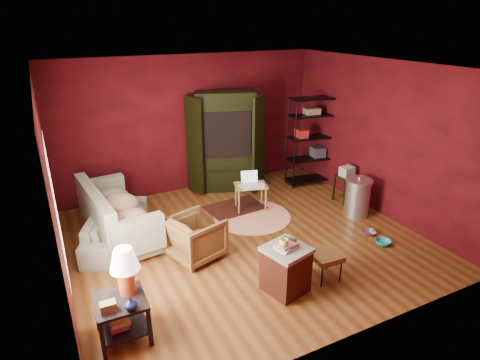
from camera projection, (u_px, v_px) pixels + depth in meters
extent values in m
cube|color=brown|center=(245.00, 240.00, 6.72)|extent=(5.50, 5.00, 0.02)
cube|color=white|center=(246.00, 66.00, 5.66)|extent=(5.50, 5.00, 0.02)
cube|color=#4D0B11|center=(190.00, 124.00, 8.27)|extent=(5.50, 0.02, 2.80)
cube|color=#4D0B11|center=(358.00, 233.00, 4.10)|extent=(5.50, 0.02, 2.80)
cube|color=#4D0B11|center=(51.00, 193.00, 5.05)|extent=(0.02, 5.00, 2.80)
cube|color=#4D0B11|center=(380.00, 138.00, 7.33)|extent=(0.02, 5.00, 2.80)
cube|color=white|center=(56.00, 209.00, 4.15)|extent=(0.02, 1.20, 1.40)
imported|color=gray|center=(116.00, 220.00, 6.56)|extent=(1.23, 1.92, 0.72)
imported|color=black|center=(196.00, 236.00, 6.09)|extent=(0.86, 0.89, 0.74)
imported|color=silver|center=(369.00, 228.00, 6.83)|extent=(0.25, 0.14, 0.24)
imported|color=teal|center=(384.00, 238.00, 6.51)|extent=(0.26, 0.16, 0.25)
imported|color=#0B133B|center=(130.00, 304.00, 4.29)|extent=(0.18, 0.19, 0.14)
imported|color=#E1DB6E|center=(284.00, 242.00, 5.11)|extent=(0.13, 0.11, 0.12)
cube|color=black|center=(120.00, 301.00, 4.47)|extent=(0.57, 0.57, 0.04)
cube|color=black|center=(123.00, 326.00, 4.59)|extent=(0.53, 0.53, 0.03)
cube|color=black|center=(103.00, 341.00, 4.25)|extent=(0.05, 0.05, 0.52)
cube|color=black|center=(150.00, 327.00, 4.45)|extent=(0.05, 0.05, 0.52)
cube|color=black|center=(97.00, 312.00, 4.67)|extent=(0.05, 0.05, 0.52)
cube|color=black|center=(140.00, 300.00, 4.87)|extent=(0.05, 0.05, 0.52)
cylinder|color=#CC5225|center=(127.00, 281.00, 4.52)|extent=(0.19, 0.19, 0.32)
cone|color=#F2E5C6|center=(124.00, 259.00, 4.41)|extent=(0.34, 0.34, 0.26)
cube|color=olive|center=(108.00, 307.00, 4.27)|extent=(0.17, 0.11, 0.11)
cube|color=#C73141|center=(119.00, 324.00, 4.56)|extent=(0.21, 0.26, 0.03)
cube|color=#318CC7|center=(119.00, 321.00, 4.55)|extent=(0.21, 0.26, 0.03)
cube|color=gold|center=(120.00, 319.00, 4.54)|extent=(0.21, 0.26, 0.03)
cube|color=gray|center=(120.00, 223.00, 6.65)|extent=(1.00, 1.96, 0.40)
cube|color=gray|center=(96.00, 214.00, 6.38)|extent=(0.39, 1.89, 0.79)
cube|color=gray|center=(138.00, 236.00, 5.84)|extent=(0.81, 0.27, 0.54)
cube|color=gray|center=(102.00, 192.00, 7.30)|extent=(0.81, 0.27, 0.54)
ellipsoid|color=#AB3A18|center=(132.00, 218.00, 6.13)|extent=(0.57, 0.57, 0.28)
ellipsoid|color=#AB3A18|center=(120.00, 204.00, 6.55)|extent=(0.63, 0.63, 0.32)
ellipsoid|color=gray|center=(112.00, 196.00, 6.95)|extent=(0.53, 0.53, 0.26)
cube|color=#441A0F|center=(286.00, 271.00, 5.36)|extent=(0.61, 0.61, 0.60)
cube|color=gray|center=(287.00, 250.00, 5.24)|extent=(0.65, 0.65, 0.06)
cube|color=beige|center=(287.00, 247.00, 5.22)|extent=(0.34, 0.29, 0.02)
cube|color=#4F93B8|center=(287.00, 245.00, 5.21)|extent=(0.34, 0.30, 0.02)
cube|color=#D34F62|center=(287.00, 244.00, 5.20)|extent=(0.30, 0.25, 0.02)
cube|color=black|center=(290.00, 239.00, 5.27)|extent=(0.15, 0.18, 0.02)
cube|color=black|center=(326.00, 256.00, 5.58)|extent=(0.41, 0.41, 0.08)
cube|color=black|center=(325.00, 259.00, 5.60)|extent=(0.36, 0.36, 0.02)
cylinder|color=black|center=(322.00, 277.00, 5.46)|extent=(0.02, 0.02, 0.32)
cylinder|color=black|center=(341.00, 271.00, 5.58)|extent=(0.02, 0.02, 0.32)
cylinder|color=black|center=(309.00, 265.00, 5.73)|extent=(0.02, 0.02, 0.32)
cylinder|color=black|center=(327.00, 260.00, 5.85)|extent=(0.02, 0.02, 0.32)
cylinder|color=#F4E6CB|center=(252.00, 216.00, 7.48)|extent=(1.76, 1.76, 0.01)
cube|color=#4C1C14|center=(235.00, 207.00, 7.82)|extent=(1.16, 0.82, 0.01)
cube|color=olive|center=(251.00, 185.00, 7.58)|extent=(0.69, 0.57, 0.03)
cylinder|color=olive|center=(239.00, 202.00, 7.48)|extent=(0.04, 0.04, 0.50)
cylinder|color=olive|center=(266.00, 200.00, 7.57)|extent=(0.04, 0.04, 0.50)
cylinder|color=olive|center=(236.00, 195.00, 7.79)|extent=(0.04, 0.04, 0.50)
cylinder|color=olive|center=(262.00, 193.00, 7.88)|extent=(0.04, 0.04, 0.50)
cube|color=silver|center=(250.00, 184.00, 7.60)|extent=(0.37, 0.30, 0.02)
cube|color=silver|center=(249.00, 176.00, 7.66)|extent=(0.32, 0.15, 0.21)
cube|color=silver|center=(246.00, 187.00, 7.47)|extent=(0.23, 0.31, 0.00)
cube|color=silver|center=(259.00, 186.00, 7.52)|extent=(0.32, 0.36, 0.00)
cube|color=black|center=(226.00, 141.00, 8.42)|extent=(1.36, 1.04, 2.09)
cube|color=black|center=(226.00, 132.00, 8.23)|extent=(1.10, 0.81, 0.93)
cube|color=black|center=(194.00, 146.00, 8.07)|extent=(0.18, 0.49, 1.98)
cube|color=black|center=(259.00, 144.00, 8.20)|extent=(0.44, 0.33, 1.98)
cube|color=#292B2E|center=(226.00, 137.00, 8.32)|extent=(0.83, 0.75, 0.57)
cube|color=black|center=(227.00, 140.00, 8.07)|extent=(0.52, 0.20, 0.44)
cube|color=black|center=(226.00, 166.00, 8.57)|extent=(1.12, 0.86, 0.05)
cylinder|color=black|center=(295.00, 147.00, 8.32)|extent=(0.03, 0.03, 1.92)
cylinder|color=black|center=(333.00, 143.00, 8.59)|extent=(0.03, 0.03, 1.92)
cylinder|color=black|center=(287.00, 142.00, 8.66)|extent=(0.03, 0.03, 1.92)
cylinder|color=black|center=(324.00, 138.00, 8.92)|extent=(0.03, 0.03, 1.92)
cube|color=black|center=(307.00, 179.00, 8.94)|extent=(0.99, 0.53, 0.03)
cube|color=black|center=(309.00, 159.00, 8.76)|extent=(0.99, 0.53, 0.03)
cube|color=black|center=(310.00, 137.00, 8.58)|extent=(0.99, 0.53, 0.03)
cube|color=black|center=(312.00, 115.00, 8.40)|extent=(0.99, 0.53, 0.03)
cube|color=black|center=(313.00, 98.00, 8.27)|extent=(0.99, 0.53, 0.03)
cube|color=maroon|center=(301.00, 133.00, 8.48)|extent=(0.25, 0.29, 0.17)
cube|color=#32323E|center=(318.00, 152.00, 8.78)|extent=(0.30, 0.30, 0.21)
cube|color=#7D644B|center=(312.00, 111.00, 8.37)|extent=(0.35, 0.26, 0.13)
cube|color=black|center=(346.00, 176.00, 7.92)|extent=(0.40, 0.40, 0.04)
cube|color=black|center=(345.00, 193.00, 7.82)|extent=(0.04, 0.04, 0.53)
cube|color=black|center=(357.00, 190.00, 7.97)|extent=(0.04, 0.04, 0.53)
cube|color=black|center=(334.00, 188.00, 8.06)|extent=(0.04, 0.04, 0.53)
cube|color=black|center=(345.00, 185.00, 8.22)|extent=(0.04, 0.04, 0.53)
cube|color=silver|center=(347.00, 171.00, 7.88)|extent=(0.28, 0.23, 0.18)
cylinder|color=silver|center=(357.00, 199.00, 7.42)|extent=(0.56, 0.56, 0.67)
cylinder|color=silver|center=(359.00, 181.00, 7.29)|extent=(0.62, 0.62, 0.04)
sphere|color=silver|center=(360.00, 179.00, 7.27)|extent=(0.08, 0.08, 0.07)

